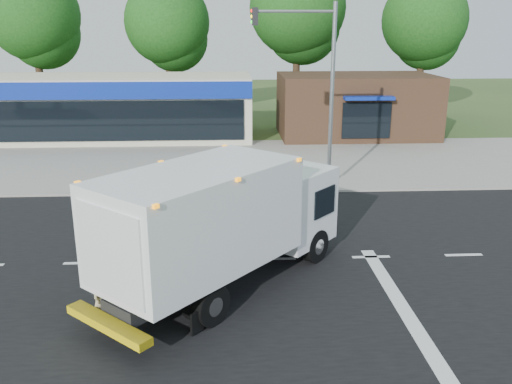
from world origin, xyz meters
TOP-DOWN VIEW (x-y plane):
  - ground at (0.00, 0.00)m, footprint 120.00×120.00m
  - road_asphalt at (0.00, 0.00)m, footprint 60.00×14.00m
  - sidewalk at (0.00, 8.20)m, footprint 60.00×2.40m
  - parking_apron at (0.00, 14.00)m, footprint 60.00×9.00m
  - lane_markings at (1.35, -1.35)m, footprint 55.20×7.00m
  - ems_box_truck at (-1.66, -1.81)m, footprint 7.30×7.75m
  - emergency_worker at (-4.49, -3.76)m, footprint 0.76×0.80m
  - retail_strip_mall at (-9.00, 19.93)m, footprint 18.00×6.20m
  - brown_storefront at (7.00, 19.98)m, footprint 10.00×6.70m
  - traffic_signal_pole at (2.35, 7.60)m, footprint 3.51×0.25m
  - background_trees at (-0.85, 28.16)m, footprint 36.77×7.39m

SIDE VIEW (x-z plane):
  - ground at x=0.00m, z-range 0.00..0.00m
  - road_asphalt at x=0.00m, z-range -0.01..0.01m
  - parking_apron at x=0.00m, z-range 0.00..0.02m
  - lane_markings at x=1.35m, z-range 0.01..0.02m
  - sidewalk at x=0.00m, z-range 0.00..0.12m
  - emergency_worker at x=-4.49m, z-range -0.02..1.94m
  - brown_storefront at x=7.00m, z-range 0.00..4.00m
  - retail_strip_mall at x=-9.00m, z-range 0.01..4.01m
  - ems_box_truck at x=-1.66m, z-range 0.28..3.89m
  - traffic_signal_pole at x=2.35m, z-range 0.92..8.92m
  - background_trees at x=-0.85m, z-range 1.33..13.43m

